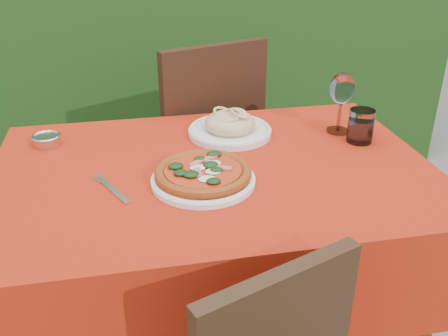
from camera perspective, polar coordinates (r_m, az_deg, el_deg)
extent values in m
cube|color=black|center=(2.88, -6.87, 14.88)|extent=(3.20, 0.55, 1.60)
cube|color=#483017|center=(1.45, -1.16, -0.88)|extent=(1.20, 0.80, 0.04)
cylinder|color=#483017|center=(1.59, 21.86, -16.65)|extent=(0.05, 0.05, 0.70)
cylinder|color=#483017|center=(1.94, -18.99, -7.36)|extent=(0.05, 0.05, 0.70)
cylinder|color=#483017|center=(2.06, 12.19, -4.24)|extent=(0.05, 0.05, 0.70)
cube|color=#AF220D|center=(1.51, -1.12, -5.30)|extent=(1.26, 0.86, 0.32)
cube|color=black|center=(2.20, -3.52, 2.04)|extent=(0.56, 0.56, 0.04)
cube|color=black|center=(1.93, -1.00, 6.95)|extent=(0.43, 0.18, 0.48)
cylinder|color=black|center=(2.53, -1.54, -0.54)|extent=(0.04, 0.04, 0.45)
cylinder|color=black|center=(2.40, -9.45, -2.65)|extent=(0.04, 0.04, 0.45)
cylinder|color=black|center=(2.25, 3.16, -4.37)|extent=(0.04, 0.04, 0.45)
cylinder|color=black|center=(2.10, -5.56, -7.08)|extent=(0.04, 0.04, 0.45)
cylinder|color=white|center=(1.35, -2.39, -1.43)|extent=(0.28, 0.28, 0.02)
cylinder|color=#B75219|center=(1.34, -2.40, -0.79)|extent=(0.33, 0.33, 0.02)
cylinder|color=#8F0B09|center=(1.33, -2.41, -0.30)|extent=(0.27, 0.27, 0.01)
cylinder|color=silver|center=(1.65, 0.67, 4.16)|extent=(0.27, 0.27, 0.02)
ellipsoid|color=#D5BC85|center=(1.64, 0.68, 5.15)|extent=(0.21, 0.21, 0.08)
cylinder|color=silver|center=(1.64, 15.36, 4.65)|extent=(0.08, 0.08, 0.11)
cylinder|color=#9BBED2|center=(1.64, 15.30, 4.13)|extent=(0.07, 0.07, 0.07)
cylinder|color=silver|center=(1.71, 12.85, 4.18)|extent=(0.07, 0.07, 0.01)
cylinder|color=silver|center=(1.69, 13.03, 5.89)|extent=(0.01, 0.01, 0.10)
ellipsoid|color=silver|center=(1.66, 13.36, 8.84)|extent=(0.08, 0.08, 0.10)
cube|color=silver|center=(1.33, -12.38, -2.63)|extent=(0.11, 0.19, 0.01)
cylinder|color=silver|center=(1.66, -19.57, 2.96)|extent=(0.08, 0.08, 0.03)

